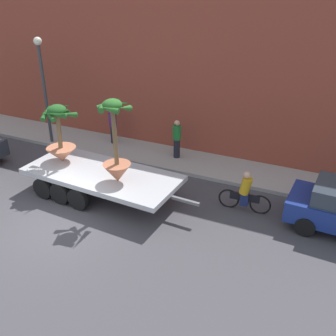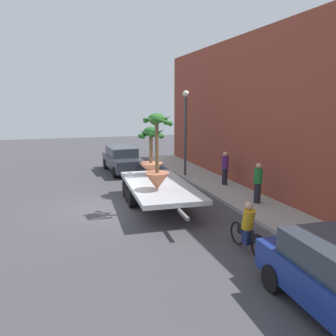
{
  "view_description": "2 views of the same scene",
  "coord_description": "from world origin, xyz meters",
  "px_view_note": "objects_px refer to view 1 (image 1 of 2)",
  "views": [
    {
      "loc": [
        7.83,
        -8.21,
        7.57
      ],
      "look_at": [
        2.86,
        2.56,
        1.55
      ],
      "focal_mm": 42.06,
      "sensor_mm": 36.0,
      "label": 1
    },
    {
      "loc": [
        13.64,
        -1.69,
        4.32
      ],
      "look_at": [
        1.48,
        2.28,
        1.86
      ],
      "focal_mm": 36.51,
      "sensor_mm": 36.0,
      "label": 2
    }
  ],
  "objects_px": {
    "flatbed_trailer": "(97,176)",
    "cyclist": "(245,193)",
    "potted_palm_rear": "(60,138)",
    "pedestrian_far_left": "(113,125)",
    "potted_palm_middle": "(116,151)",
    "pedestrian_near_gate": "(177,138)",
    "street_lamp": "(43,78)"
  },
  "relations": [
    {
      "from": "potted_palm_rear",
      "to": "street_lamp",
      "type": "relative_size",
      "value": 0.46
    },
    {
      "from": "potted_palm_rear",
      "to": "cyclist",
      "type": "bearing_deg",
      "value": 8.68
    },
    {
      "from": "pedestrian_near_gate",
      "to": "street_lamp",
      "type": "distance_m",
      "value": 6.6
    },
    {
      "from": "potted_palm_middle",
      "to": "pedestrian_near_gate",
      "type": "relative_size",
      "value": 1.72
    },
    {
      "from": "potted_palm_middle",
      "to": "pedestrian_near_gate",
      "type": "bearing_deg",
      "value": 85.04
    },
    {
      "from": "pedestrian_far_left",
      "to": "pedestrian_near_gate",
      "type": "bearing_deg",
      "value": -3.65
    },
    {
      "from": "flatbed_trailer",
      "to": "cyclist",
      "type": "distance_m",
      "value": 5.39
    },
    {
      "from": "potted_palm_middle",
      "to": "cyclist",
      "type": "bearing_deg",
      "value": 20.65
    },
    {
      "from": "potted_palm_middle",
      "to": "street_lamp",
      "type": "xyz_separation_m",
      "value": [
        -5.79,
        3.37,
        1.11
      ]
    },
    {
      "from": "pedestrian_near_gate",
      "to": "flatbed_trailer",
      "type": "bearing_deg",
      "value": -110.82
    },
    {
      "from": "flatbed_trailer",
      "to": "potted_palm_middle",
      "type": "distance_m",
      "value": 1.79
    },
    {
      "from": "flatbed_trailer",
      "to": "pedestrian_far_left",
      "type": "height_order",
      "value": "pedestrian_far_left"
    },
    {
      "from": "pedestrian_near_gate",
      "to": "pedestrian_far_left",
      "type": "height_order",
      "value": "same"
    },
    {
      "from": "flatbed_trailer",
      "to": "pedestrian_near_gate",
      "type": "bearing_deg",
      "value": 69.18
    },
    {
      "from": "potted_palm_rear",
      "to": "flatbed_trailer",
      "type": "bearing_deg",
      "value": -5.74
    },
    {
      "from": "cyclist",
      "to": "pedestrian_far_left",
      "type": "xyz_separation_m",
      "value": [
        -7.11,
        2.93,
        0.37
      ]
    },
    {
      "from": "flatbed_trailer",
      "to": "cyclist",
      "type": "xyz_separation_m",
      "value": [
        5.25,
        1.21,
        -0.1
      ]
    },
    {
      "from": "potted_palm_rear",
      "to": "cyclist",
      "type": "xyz_separation_m",
      "value": [
        6.88,
        1.05,
        -1.25
      ]
    },
    {
      "from": "cyclist",
      "to": "pedestrian_far_left",
      "type": "relative_size",
      "value": 1.08
    },
    {
      "from": "cyclist",
      "to": "pedestrian_near_gate",
      "type": "xyz_separation_m",
      "value": [
        -3.75,
        2.71,
        0.37
      ]
    },
    {
      "from": "potted_palm_middle",
      "to": "pedestrian_far_left",
      "type": "distance_m",
      "value": 5.5
    },
    {
      "from": "street_lamp",
      "to": "pedestrian_far_left",
      "type": "bearing_deg",
      "value": 21.61
    },
    {
      "from": "potted_palm_rear",
      "to": "pedestrian_far_left",
      "type": "relative_size",
      "value": 1.31
    },
    {
      "from": "cyclist",
      "to": "pedestrian_near_gate",
      "type": "bearing_deg",
      "value": 144.14
    },
    {
      "from": "flatbed_trailer",
      "to": "pedestrian_far_left",
      "type": "relative_size",
      "value": 3.98
    },
    {
      "from": "flatbed_trailer",
      "to": "pedestrian_near_gate",
      "type": "height_order",
      "value": "pedestrian_near_gate"
    },
    {
      "from": "potted_palm_middle",
      "to": "pedestrian_near_gate",
      "type": "height_order",
      "value": "potted_palm_middle"
    },
    {
      "from": "potted_palm_middle",
      "to": "street_lamp",
      "type": "relative_size",
      "value": 0.61
    },
    {
      "from": "potted_palm_rear",
      "to": "street_lamp",
      "type": "xyz_separation_m",
      "value": [
        -3.04,
        2.87,
        1.31
      ]
    },
    {
      "from": "cyclist",
      "to": "street_lamp",
      "type": "distance_m",
      "value": 10.4
    },
    {
      "from": "potted_palm_middle",
      "to": "cyclist",
      "type": "distance_m",
      "value": 4.64
    },
    {
      "from": "flatbed_trailer",
      "to": "cyclist",
      "type": "relative_size",
      "value": 3.7
    }
  ]
}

